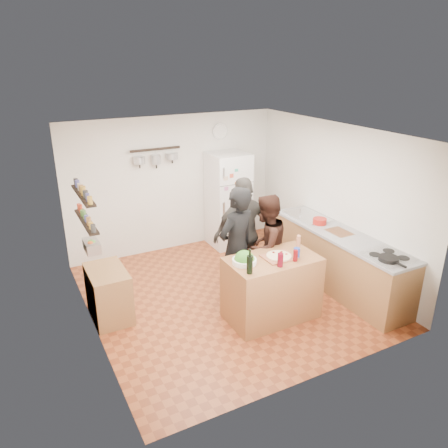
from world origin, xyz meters
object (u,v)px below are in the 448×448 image
salad_bowl (244,261)px  skillet (389,259)px  side_table (109,294)px  wine_bottle (250,265)px  pepper_mill (298,244)px  person_left (236,248)px  counter_run (338,260)px  person_center (265,247)px  fridge (228,200)px  wall_clock (220,131)px  salt_canister (297,253)px  red_bowl (320,221)px  prep_island (272,288)px  person_back (244,233)px

salad_bowl → skillet: salad_bowl is taller
skillet → side_table: size_ratio=0.33×
wine_bottle → pepper_mill: size_ratio=1.24×
pepper_mill → side_table: (-2.47, 1.00, -0.64)m
person_left → counter_run: (1.69, -0.29, -0.46)m
person_center → counter_run: person_center is taller
wine_bottle → pepper_mill: bearing=15.9°
counter_run → side_table: counter_run is taller
pepper_mill → fridge: (0.22, 2.50, -0.11)m
skillet → wall_clock: wall_clock is taller
salt_canister → side_table: size_ratio=0.17×
person_center → red_bowl: 1.15m
person_center → fridge: fridge is taller
person_center → wall_clock: size_ratio=5.38×
pepper_mill → counter_run: size_ratio=0.07×
prep_island → person_left: 0.75m
skillet → side_table: (-3.34, 1.84, -0.58)m
counter_run → wine_bottle: bearing=-166.3°
counter_run → skillet: size_ratio=9.86×
person_center → red_bowl: person_center is taller
side_table → wine_bottle: bearing=-40.0°
person_left → person_back: person_left is taller
person_left → person_back: 0.61m
side_table → skillet: bearing=-28.8°
salt_canister → side_table: (-2.32, 1.17, -0.61)m
person_back → red_bowl: size_ratio=8.04×
skillet → fridge: bearing=101.0°
person_left → red_bowl: size_ratio=8.17×
person_left → counter_run: size_ratio=0.69×
person_left → wall_clock: wall_clock is taller
prep_island → counter_run: bearing=9.9°
pepper_mill → person_left: bearing=145.4°
red_bowl → pepper_mill: bearing=-144.4°
person_back → side_table: size_ratio=2.23×
salad_bowl → person_back: person_back is taller
person_back → counter_run: 1.56m
wine_bottle → fridge: bearing=67.1°
wine_bottle → person_left: bearing=72.8°
salt_canister → person_back: (-0.17, 1.12, -0.09)m
prep_island → salt_canister: size_ratio=9.04×
wall_clock → prep_island: bearing=-103.1°
side_table → fridge: bearing=29.1°
wine_bottle → pepper_mill: (0.95, 0.27, -0.02)m
pepper_mill → skillet: pepper_mill is taller
person_back → counter_run: (1.29, -0.75, -0.44)m
salt_canister → red_bowl: bearing=37.8°
person_center → red_bowl: (1.13, 0.15, 0.16)m
counter_run → person_back: bearing=149.8°
pepper_mill → salt_canister: size_ratio=1.39×
person_left → fridge: size_ratio=1.01×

